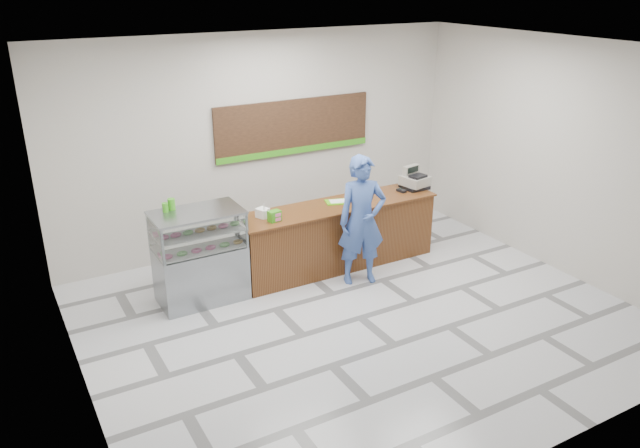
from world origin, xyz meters
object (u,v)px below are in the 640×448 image
sales_counter (337,235)px  cash_register (414,180)px  customer (362,221)px  display_case (200,256)px  serving_tray (337,202)px

sales_counter → cash_register: size_ratio=7.08×
cash_register → customer: size_ratio=0.24×
display_case → customer: size_ratio=0.69×
cash_register → customer: bearing=-166.4°
display_case → cash_register: size_ratio=2.89×
customer → serving_tray: bearing=107.4°
sales_counter → customer: size_ratio=1.68×
serving_tray → customer: (0.01, -0.70, -0.07)m
sales_counter → serving_tray: serving_tray is taller
sales_counter → display_case: display_case is taller
sales_counter → serving_tray: size_ratio=8.35×
display_case → customer: 2.37m
serving_tray → customer: bearing=-71.6°
sales_counter → customer: bearing=-85.6°
display_case → serving_tray: size_ratio=3.41×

